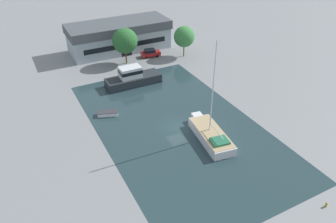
{
  "coord_description": "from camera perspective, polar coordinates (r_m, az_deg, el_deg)",
  "views": [
    {
      "loc": [
        -20.02,
        -35.15,
        28.55
      ],
      "look_at": [
        0.0,
        2.94,
        1.0
      ],
      "focal_mm": 35.0,
      "sensor_mm": 36.0,
      "label": 1
    }
  ],
  "objects": [
    {
      "name": "sailboat_moored",
      "position": [
        46.91,
        7.45,
        -4.0
      ],
      "size": [
        4.51,
        10.27,
        14.59
      ],
      "rotation": [
        0.0,
        0.0,
        -0.14
      ],
      "color": "silver",
      "rests_on": "water_canal"
    },
    {
      "name": "quay_tree_by_water",
      "position": [
        71.57,
        2.83,
        12.89
      ],
      "size": [
        4.47,
        4.47,
        6.66
      ],
      "color": "brown",
      "rests_on": "ground"
    },
    {
      "name": "ground_plane",
      "position": [
        49.51,
        1.59,
        -2.6
      ],
      "size": [
        440.0,
        440.0,
        0.0
      ],
      "primitive_type": "plane",
      "color": "gray"
    },
    {
      "name": "motor_cruiser",
      "position": [
        60.83,
        -6.19,
        5.8
      ],
      "size": [
        10.31,
        3.53,
        3.57
      ],
      "rotation": [
        0.0,
        0.0,
        1.56
      ],
      "color": "#23282D",
      "rests_on": "water_canal"
    },
    {
      "name": "warehouse_building",
      "position": [
        76.34,
        -8.51,
        12.88
      ],
      "size": [
        22.69,
        9.13,
        6.32
      ],
      "rotation": [
        0.0,
        0.0,
        -0.01
      ],
      "color": "#99A8B2",
      "rests_on": "ground"
    },
    {
      "name": "mooring_bollard",
      "position": [
        41.59,
        25.86,
        -14.37
      ],
      "size": [
        0.27,
        0.27,
        0.59
      ],
      "color": "olive",
      "rests_on": "ground"
    },
    {
      "name": "small_dinghy",
      "position": [
        52.73,
        -10.46,
        -0.31
      ],
      "size": [
        3.45,
        2.35,
        0.68
      ],
      "rotation": [
        0.0,
        0.0,
        1.22
      ],
      "color": "white",
      "rests_on": "water_canal"
    },
    {
      "name": "water_canal",
      "position": [
        49.51,
        1.59,
        -2.6
      ],
      "size": [
        22.53,
        39.23,
        0.01
      ],
      "primitive_type": "cube",
      "color": "#23383D",
      "rests_on": "ground"
    },
    {
      "name": "quay_tree_near_building",
      "position": [
        68.33,
        -7.5,
        12.11
      ],
      "size": [
        5.15,
        5.15,
        7.48
      ],
      "color": "brown",
      "rests_on": "ground"
    },
    {
      "name": "parked_car",
      "position": [
        72.63,
        -3.07,
        10.16
      ],
      "size": [
        4.36,
        2.46,
        1.69
      ],
      "rotation": [
        0.0,
        0.0,
        4.57
      ],
      "color": "maroon",
      "rests_on": "ground"
    }
  ]
}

